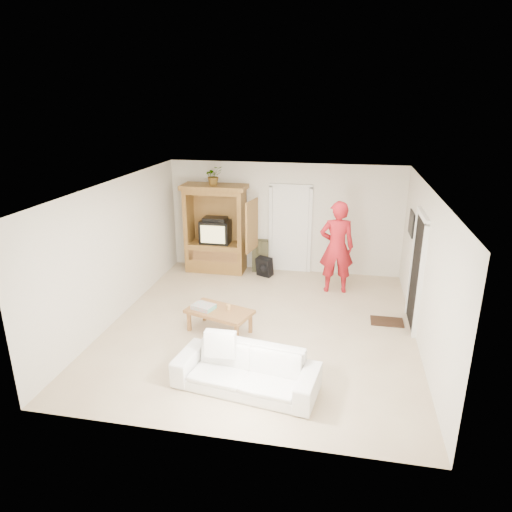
{
  "coord_description": "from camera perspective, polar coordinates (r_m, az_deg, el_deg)",
  "views": [
    {
      "loc": [
        1.35,
        -7.43,
        3.98
      ],
      "look_at": [
        -0.21,
        0.6,
        1.15
      ],
      "focal_mm": 32.0,
      "sensor_mm": 36.0,
      "label": 1
    }
  ],
  "objects": [
    {
      "name": "doormat",
      "position": [
        9.01,
        16.05,
        -7.88
      ],
      "size": [
        0.6,
        0.4,
        0.02
      ],
      "primitive_type": "cube",
      "color": "#382316",
      "rests_on": "floor"
    },
    {
      "name": "coffee_table",
      "position": [
        8.2,
        -4.59,
        -7.1
      ],
      "size": [
        1.28,
        0.94,
        0.43
      ],
      "rotation": [
        0.0,
        0.0,
        -0.31
      ],
      "color": "olive",
      "rests_on": "floor"
    },
    {
      "name": "wall_right",
      "position": [
        8.03,
        20.39,
        -1.69
      ],
      "size": [
        0.0,
        6.0,
        6.0
      ],
      "primitive_type": "plane",
      "rotation": [
        1.57,
        0.0,
        -1.57
      ],
      "color": "silver",
      "rests_on": "floor"
    },
    {
      "name": "man",
      "position": [
        9.8,
        10.05,
        1.09
      ],
      "size": [
        0.78,
        0.56,
        2.0
      ],
      "primitive_type": "imported",
      "rotation": [
        0.0,
        0.0,
        3.25
      ],
      "color": "#A9161F",
      "rests_on": "floor"
    },
    {
      "name": "sofa",
      "position": [
        6.74,
        -1.25,
        -14.04
      ],
      "size": [
        2.16,
        1.11,
        0.6
      ],
      "primitive_type": "imported",
      "rotation": [
        0.0,
        0.0,
        -0.15
      ],
      "color": "white",
      "rests_on": "floor"
    },
    {
      "name": "armoire",
      "position": [
        10.95,
        -4.94,
        2.72
      ],
      "size": [
        1.82,
        1.14,
        2.1
      ],
      "color": "olive",
      "rests_on": "floor"
    },
    {
      "name": "backpack_black",
      "position": [
        10.75,
        1.07,
        -1.4
      ],
      "size": [
        0.41,
        0.34,
        0.44
      ],
      "primitive_type": null,
      "rotation": [
        0.0,
        0.0,
        -0.43
      ],
      "color": "black",
      "rests_on": "floor"
    },
    {
      "name": "plant",
      "position": [
        10.62,
        -5.33,
        9.97
      ],
      "size": [
        0.51,
        0.5,
        0.43
      ],
      "primitive_type": "imported",
      "rotation": [
        0.0,
        0.0,
        0.67
      ],
      "color": "#4C7238",
      "rests_on": "armoire"
    },
    {
      "name": "floor",
      "position": [
        8.54,
        0.65,
        -8.71
      ],
      "size": [
        6.0,
        6.0,
        0.0
      ],
      "primitive_type": "plane",
      "color": "tan",
      "rests_on": "ground"
    },
    {
      "name": "ceiling",
      "position": [
        7.68,
        0.72,
        8.72
      ],
      "size": [
        6.0,
        6.0,
        0.0
      ],
      "primitive_type": "plane",
      "rotation": [
        3.14,
        0.0,
        0.0
      ],
      "color": "white",
      "rests_on": "floor"
    },
    {
      "name": "wall_back",
      "position": [
        10.86,
        3.55,
        4.75
      ],
      "size": [
        5.5,
        0.0,
        5.5
      ],
      "primitive_type": "plane",
      "rotation": [
        1.57,
        0.0,
        0.0
      ],
      "color": "silver",
      "rests_on": "floor"
    },
    {
      "name": "wall_front",
      "position": [
        5.36,
        -5.23,
        -11.06
      ],
      "size": [
        5.5,
        0.0,
        5.5
      ],
      "primitive_type": "plane",
      "rotation": [
        -1.57,
        0.0,
        0.0
      ],
      "color": "silver",
      "rests_on": "floor"
    },
    {
      "name": "door_back",
      "position": [
        10.88,
        4.28,
        3.24
      ],
      "size": [
        0.85,
        0.05,
        2.04
      ],
      "primitive_type": "cube",
      "color": "white",
      "rests_on": "floor"
    },
    {
      "name": "backpack_olive",
      "position": [
        11.06,
        0.52,
        0.07
      ],
      "size": [
        0.45,
        0.37,
        0.76
      ],
      "primitive_type": null,
      "rotation": [
        0.0,
        0.0,
        0.2
      ],
      "color": "#47442B",
      "rests_on": "floor"
    },
    {
      "name": "towel",
      "position": [
        8.24,
        -6.58,
        -6.31
      ],
      "size": [
        0.45,
        0.39,
        0.08
      ],
      "primitive_type": "cube",
      "rotation": [
        0.0,
        0.0,
        -0.33
      ],
      "color": "#FA536E",
      "rests_on": "coffee_table"
    },
    {
      "name": "doorway_right",
      "position": [
        8.67,
        19.44,
        -2.03
      ],
      "size": [
        0.05,
        0.9,
        2.04
      ],
      "primitive_type": "cube",
      "color": "black",
      "rests_on": "floor"
    },
    {
      "name": "framed_picture",
      "position": [
        9.73,
        18.86,
        3.88
      ],
      "size": [
        0.03,
        0.6,
        0.48
      ],
      "primitive_type": "cube",
      "color": "black",
      "rests_on": "wall_right"
    },
    {
      "name": "candle",
      "position": [
        8.17,
        -3.46,
        -6.38
      ],
      "size": [
        0.08,
        0.08,
        0.1
      ],
      "primitive_type": "cylinder",
      "color": "tan",
      "rests_on": "coffee_table"
    },
    {
      "name": "wall_left",
      "position": [
        8.91,
        -17.0,
        0.7
      ],
      "size": [
        0.0,
        6.0,
        6.0
      ],
      "primitive_type": "plane",
      "rotation": [
        1.57,
        0.0,
        1.57
      ],
      "color": "silver",
      "rests_on": "floor"
    }
  ]
}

